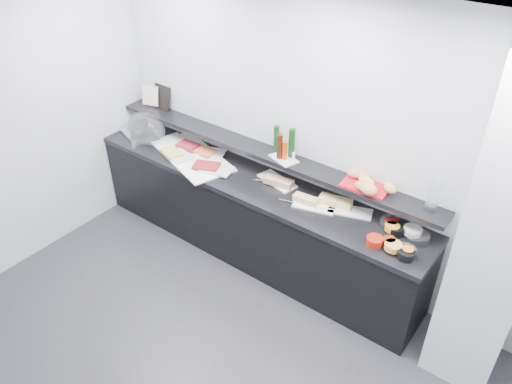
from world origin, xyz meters
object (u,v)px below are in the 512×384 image
Objects in this scene: framed_print at (162,97)px; carafe at (434,195)px; sandwich_plate_mid at (314,206)px; bread_tray at (366,185)px; cloche_base at (136,133)px; condiment_tray at (284,159)px.

carafe reaches higher than framed_print.
sandwich_plate_mid is 1.42× the size of framed_print.
bread_tray is at bearing 4.04° from framed_print.
carafe reaches higher than cloche_base.
bread_tray is at bearing 14.13° from sandwich_plate_mid.
framed_print reaches higher than cloche_base.
cloche_base is 2.29m from sandwich_plate_mid.
framed_print is at bearing 174.25° from bread_tray.
cloche_base is 0.99× the size of bread_tray.
bread_tray is at bearing 21.97° from condiment_tray.
cloche_base is 1.49× the size of framed_print.
condiment_tray is at bearing 143.90° from sandwich_plate_mid.
carafe is at bearing -3.60° from sandwich_plate_mid.
framed_print reaches higher than sandwich_plate_mid.
carafe is at bearing 4.20° from framed_print.
condiment_tray is (1.69, -0.11, -0.12)m from framed_print.
condiment_tray reaches higher than sandwich_plate_mid.
condiment_tray reaches higher than cloche_base.
condiment_tray is 1.37m from carafe.
sandwich_plate_mid is at bearing 19.96° from cloche_base.
cloche_base is 3.24m from carafe.
cloche_base is 0.49m from framed_print.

